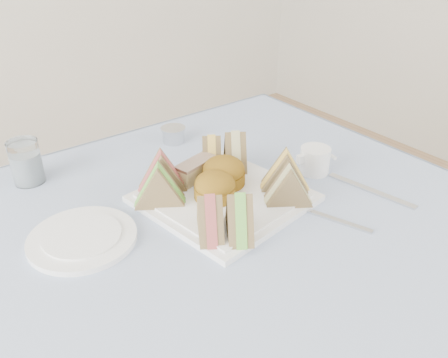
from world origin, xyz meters
TOP-DOWN VIEW (x-y plane):
  - tablecloth at (0.00, 0.00)m, footprint 1.02×1.02m
  - serving_plate at (0.04, 0.10)m, footprint 0.32×0.32m
  - sandwich_fl_a at (-0.05, 0.02)m, footprint 0.08×0.10m
  - sandwich_fl_b at (-0.01, -0.01)m, footprint 0.09×0.10m
  - sandwich_fr_a at (0.15, 0.05)m, footprint 0.10×0.10m
  - sandwich_fr_b at (0.12, 0.01)m, footprint 0.10×0.09m
  - sandwich_bl_a at (-0.07, 0.15)m, footprint 0.10×0.09m
  - sandwich_bl_b at (-0.04, 0.19)m, footprint 0.11×0.08m
  - sandwich_br_a at (0.14, 0.18)m, footprint 0.09×0.10m
  - sandwich_br_b at (0.09, 0.21)m, footprint 0.08×0.09m
  - scone_left at (0.02, 0.10)m, footprint 0.09×0.09m
  - scone_right at (0.07, 0.13)m, footprint 0.12×0.12m
  - pastry_slice at (0.04, 0.18)m, footprint 0.10×0.06m
  - side_plate at (-0.23, 0.15)m, footprint 0.23×0.23m
  - water_glass at (-0.24, 0.41)m, footprint 0.07×0.07m
  - tea_strainer at (0.11, 0.39)m, footprint 0.07×0.07m
  - knife at (0.30, -0.05)m, footprint 0.05×0.19m
  - fork at (0.16, -0.05)m, footprint 0.07×0.19m
  - creamer_jug at (0.27, 0.07)m, footprint 0.08×0.08m

SIDE VIEW (x-z plane):
  - tablecloth at x=0.00m, z-range 0.74..0.75m
  - knife at x=0.30m, z-range 0.75..0.75m
  - fork at x=0.16m, z-range 0.75..0.75m
  - side_plate at x=-0.23m, z-range 0.75..0.76m
  - serving_plate at x=0.04m, z-range 0.75..0.76m
  - tea_strainer at x=0.11m, z-range 0.75..0.78m
  - creamer_jug at x=0.27m, z-range 0.75..0.80m
  - pastry_slice at x=0.04m, z-range 0.76..0.80m
  - scone_left at x=0.02m, z-range 0.76..0.81m
  - scone_right at x=0.07m, z-range 0.76..0.82m
  - water_glass at x=-0.24m, z-range 0.75..0.84m
  - sandwich_br_b at x=0.09m, z-range 0.76..0.83m
  - sandwich_fl_a at x=-0.05m, z-range 0.76..0.84m
  - sandwich_fr_b at x=0.12m, z-range 0.76..0.84m
  - sandwich_fl_b at x=-0.01m, z-range 0.76..0.84m
  - sandwich_br_a at x=0.14m, z-range 0.76..0.84m
  - sandwich_bl_a at x=-0.07m, z-range 0.76..0.84m
  - sandwich_bl_b at x=-0.04m, z-range 0.76..0.84m
  - sandwich_fr_a at x=0.15m, z-range 0.76..0.84m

